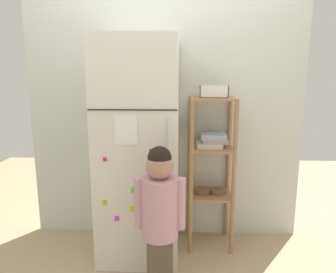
{
  "coord_description": "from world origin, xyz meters",
  "views": [
    {
      "loc": [
        0.14,
        -2.47,
        1.52
      ],
      "look_at": [
        0.04,
        0.02,
        1.02
      ],
      "focal_mm": 33.42,
      "sensor_mm": 36.0,
      "label": 1
    }
  ],
  "objects_px": {
    "refrigerator": "(139,150)",
    "pantry_shelf_unit": "(211,159)",
    "fruit_bin": "(214,93)",
    "child_standing": "(160,207)"
  },
  "relations": [
    {
      "from": "refrigerator",
      "to": "fruit_bin",
      "type": "relative_size",
      "value": 7.82
    },
    {
      "from": "child_standing",
      "to": "fruit_bin",
      "type": "relative_size",
      "value": 4.61
    },
    {
      "from": "child_standing",
      "to": "fruit_bin",
      "type": "distance_m",
      "value": 1.08
    },
    {
      "from": "child_standing",
      "to": "fruit_bin",
      "type": "height_order",
      "value": "fruit_bin"
    },
    {
      "from": "refrigerator",
      "to": "fruit_bin",
      "type": "xyz_separation_m",
      "value": [
        0.61,
        0.15,
        0.46
      ]
    },
    {
      "from": "child_standing",
      "to": "fruit_bin",
      "type": "xyz_separation_m",
      "value": [
        0.41,
        0.69,
        0.72
      ]
    },
    {
      "from": "pantry_shelf_unit",
      "to": "refrigerator",
      "type": "bearing_deg",
      "value": -166.86
    },
    {
      "from": "refrigerator",
      "to": "fruit_bin",
      "type": "height_order",
      "value": "refrigerator"
    },
    {
      "from": "refrigerator",
      "to": "pantry_shelf_unit",
      "type": "relative_size",
      "value": 1.36
    },
    {
      "from": "refrigerator",
      "to": "pantry_shelf_unit",
      "type": "xyz_separation_m",
      "value": [
        0.61,
        0.14,
        -0.1
      ]
    }
  ]
}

